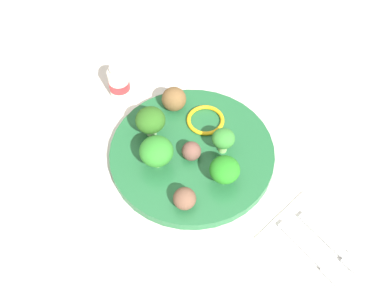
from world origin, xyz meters
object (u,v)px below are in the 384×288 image
(meatball_far_rim, at_px, (185,199))
(knife, at_px, (319,261))
(broccoli_floret_far_rim, at_px, (225,170))
(fork, at_px, (334,245))
(broccoli_floret_mid_right, at_px, (150,121))
(meatball_near_rim, at_px, (191,151))
(meatball_mid_right, at_px, (174,99))
(yogurt_bottle, at_px, (119,83))
(pepper_ring_back_left, at_px, (206,120))
(broccoli_floret_front_right, at_px, (156,152))
(plate, at_px, (192,154))
(broccoli_floret_back_left, at_px, (223,139))
(napkin, at_px, (322,251))

(meatball_far_rim, xyz_separation_m, knife, (0.21, 0.06, -0.03))
(broccoli_floret_far_rim, height_order, fork, broccoli_floret_far_rim)
(broccoli_floret_mid_right, height_order, meatball_near_rim, broccoli_floret_mid_right)
(meatball_mid_right, bearing_deg, yogurt_bottle, -162.57)
(knife, bearing_deg, fork, 84.30)
(pepper_ring_back_left, xyz_separation_m, knife, (0.29, -0.09, -0.01))
(broccoli_floret_front_right, xyz_separation_m, knife, (0.29, 0.04, -0.04))
(yogurt_bottle, bearing_deg, knife, -5.06)
(broccoli_floret_far_rim, bearing_deg, plate, 172.57)
(broccoli_floret_back_left, height_order, meatball_mid_right, broccoli_floret_back_left)
(pepper_ring_back_left, distance_m, knife, 0.31)
(meatball_far_rim, bearing_deg, plate, 124.83)
(broccoli_floret_back_left, height_order, broccoli_floret_far_rim, broccoli_floret_far_rim)
(meatball_mid_right, distance_m, napkin, 0.36)
(broccoli_floret_far_rim, distance_m, meatball_mid_right, 0.18)
(plate, distance_m, fork, 0.27)
(meatball_mid_right, bearing_deg, knife, -11.75)
(broccoli_floret_front_right, bearing_deg, broccoli_floret_far_rim, 24.49)
(plate, distance_m, broccoli_floret_far_rim, 0.09)
(plate, height_order, yogurt_bottle, yogurt_bottle)
(napkin, bearing_deg, plate, 179.37)
(plate, height_order, meatball_far_rim, meatball_far_rim)
(plate, xyz_separation_m, broccoli_floret_back_left, (0.04, 0.04, 0.04))
(broccoli_floret_back_left, relative_size, broccoli_floret_far_rim, 0.95)
(plate, height_order, meatball_mid_right, meatball_mid_right)
(meatball_far_rim, distance_m, napkin, 0.22)
(knife, bearing_deg, meatball_mid_right, 168.25)
(meatball_near_rim, distance_m, napkin, 0.26)
(broccoli_floret_front_right, distance_m, meatball_mid_right, 0.13)
(meatball_far_rim, bearing_deg, broccoli_floret_front_right, 161.89)
(plate, distance_m, broccoli_floret_mid_right, 0.09)
(broccoli_floret_front_right, distance_m, napkin, 0.30)
(napkin, bearing_deg, knife, -73.80)
(broccoli_floret_far_rim, bearing_deg, broccoli_floret_mid_right, -177.04)
(pepper_ring_back_left, bearing_deg, fork, -9.60)
(fork, bearing_deg, meatball_near_rim, -174.94)
(broccoli_floret_far_rim, bearing_deg, napkin, 2.22)
(fork, xyz_separation_m, yogurt_bottle, (-0.47, 0.01, 0.02))
(pepper_ring_back_left, xyz_separation_m, yogurt_bottle, (-0.17, -0.05, 0.01))
(meatball_near_rim, bearing_deg, broccoli_floret_back_left, 55.82)
(broccoli_floret_front_right, xyz_separation_m, napkin, (0.29, 0.05, -0.05))
(meatball_far_rim, relative_size, fork, 0.30)
(plate, height_order, pepper_ring_back_left, pepper_ring_back_left)
(meatball_near_rim, distance_m, meatball_far_rim, 0.09)
(broccoli_floret_front_right, height_order, broccoli_floret_far_rim, broccoli_floret_front_right)
(broccoli_floret_far_rim, xyz_separation_m, fork, (0.19, 0.02, -0.04))
(plate, relative_size, yogurt_bottle, 3.93)
(napkin, height_order, knife, knife)
(meatball_near_rim, bearing_deg, yogurt_bottle, 171.91)
(fork, relative_size, knife, 0.83)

